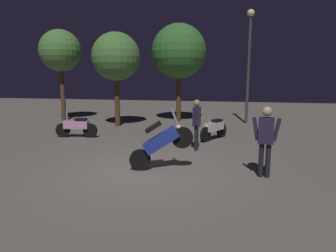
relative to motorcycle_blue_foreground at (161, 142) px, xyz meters
name	(u,v)px	position (x,y,z in m)	size (l,w,h in m)	color
ground_plane	(145,172)	(-0.37, -0.23, -0.74)	(40.00, 40.00, 0.00)	#605951
motorcycle_blue_foreground	(161,142)	(0.00, 0.00, 0.00)	(1.64, 0.51, 1.63)	black
motorcycle_white_parked_left	(214,128)	(1.24, 3.99, -0.31)	(0.95, 1.47, 1.11)	black
motorcycle_pink_parked_right	(76,126)	(-4.10, 3.43, -0.31)	(1.66, 0.41, 1.11)	black
person_rider_beside	(266,135)	(2.59, -0.09, 0.30)	(0.67, 0.29, 1.74)	black
person_bystander_far	(197,120)	(0.72, 2.26, 0.25)	(0.24, 0.66, 1.67)	black
streetlamp_near	(249,53)	(2.71, 8.10, 2.70)	(0.36, 0.36, 5.49)	#38383D
tree_left_bg	(116,57)	(-3.37, 6.16, 2.48)	(2.22, 2.22, 4.36)	#4C331E
tree_center_bg	(60,51)	(-6.83, 7.39, 2.87)	(2.14, 2.14, 4.72)	#4C331E
tree_right_bg	(179,52)	(-0.74, 8.14, 2.83)	(2.75, 2.75, 4.96)	#4C331E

